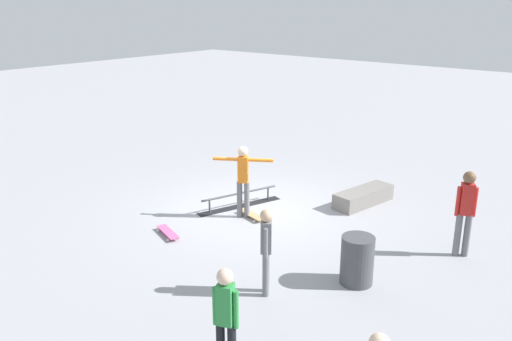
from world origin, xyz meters
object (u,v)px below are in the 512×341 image
(bystander_green_shirt, at_px, (226,317))
(trash_bin, at_px, (357,260))
(skater_main, at_px, (243,177))
(loose_skateboard_pink, at_px, (168,232))
(skateboard_main, at_px, (251,214))
(bystander_red_shirt, at_px, (466,209))
(bystander_grey_shirt, at_px, (266,247))
(grind_rail, at_px, (240,200))
(skate_ledge, at_px, (363,197))

(bystander_green_shirt, xyz_separation_m, trash_bin, (-3.21, 0.12, -0.45))
(bystander_green_shirt, bearing_deg, skater_main, -73.24)
(loose_skateboard_pink, bearing_deg, bystander_green_shirt, -12.20)
(skateboard_main, xyz_separation_m, bystander_green_shirt, (4.29, 3.16, 0.81))
(bystander_red_shirt, bearing_deg, skateboard_main, 162.69)
(bystander_grey_shirt, bearing_deg, trash_bin, -73.77)
(skater_main, xyz_separation_m, loose_skateboard_pink, (1.75, -0.58, -0.89))
(grind_rail, height_order, skateboard_main, grind_rail)
(grind_rail, xyz_separation_m, loose_skateboard_pink, (2.19, -0.09, -0.08))
(bystander_green_shirt, relative_size, loose_skateboard_pink, 1.90)
(bystander_green_shirt, bearing_deg, bystander_grey_shirt, -87.15)
(skate_ledge, bearing_deg, loose_skateboard_pink, -28.63)
(skater_main, xyz_separation_m, bystander_grey_shirt, (2.26, 2.44, -0.11))
(loose_skateboard_pink, bearing_deg, trash_bin, 30.68)
(skateboard_main, height_order, bystander_red_shirt, bystander_red_shirt)
(grind_rail, bearing_deg, skateboard_main, 80.48)
(bystander_grey_shirt, distance_m, trash_bin, 1.67)
(skater_main, relative_size, bystander_red_shirt, 0.98)
(skateboard_main, distance_m, loose_skateboard_pink, 1.98)
(skateboard_main, bearing_deg, bystander_grey_shirt, -31.29)
(grind_rail, bearing_deg, bystander_green_shirt, 58.16)
(loose_skateboard_pink, height_order, trash_bin, trash_bin)
(grind_rail, relative_size, bystander_grey_shirt, 1.41)
(trash_bin, bearing_deg, grind_rail, -110.05)
(skater_main, bearing_deg, grind_rail, -73.84)
(bystander_grey_shirt, bearing_deg, skate_ledge, -26.97)
(bystander_grey_shirt, relative_size, loose_skateboard_pink, 1.84)
(grind_rail, height_order, skater_main, skater_main)
(grind_rail, xyz_separation_m, skate_ledge, (-2.00, 2.20, 0.03))
(bystander_green_shirt, xyz_separation_m, bystander_red_shirt, (-5.40, 1.15, 0.08))
(skater_main, distance_m, bystander_green_shirt, 5.35)
(trash_bin, bearing_deg, skater_main, -106.11)
(bystander_grey_shirt, height_order, trash_bin, bystander_grey_shirt)
(skate_ledge, height_order, trash_bin, trash_bin)
(skater_main, bearing_deg, bystander_red_shirt, 163.13)
(skater_main, bearing_deg, bystander_grey_shirt, 105.19)
(bystander_green_shirt, relative_size, trash_bin, 1.80)
(loose_skateboard_pink, bearing_deg, skater_main, 91.74)
(trash_bin, bearing_deg, skateboard_main, -108.28)
(loose_skateboard_pink, bearing_deg, bystander_red_shirt, 50.33)
(skateboard_main, distance_m, bystander_green_shirt, 5.39)
(bystander_grey_shirt, xyz_separation_m, trash_bin, (-1.27, 0.99, -0.42))
(skater_main, xyz_separation_m, bystander_red_shirt, (-1.20, 4.47, -0.00))
(bystander_grey_shirt, distance_m, bystander_red_shirt, 4.02)
(loose_skateboard_pink, bearing_deg, skate_ledge, 81.40)
(grind_rail, relative_size, bystander_red_shirt, 1.25)
(bystander_grey_shirt, xyz_separation_m, bystander_red_shirt, (-3.47, 2.03, 0.11))
(skate_ledge, xyz_separation_m, trash_bin, (3.43, 1.72, 0.24))
(skate_ledge, bearing_deg, trash_bin, 26.66)
(grind_rail, distance_m, skateboard_main, 0.74)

